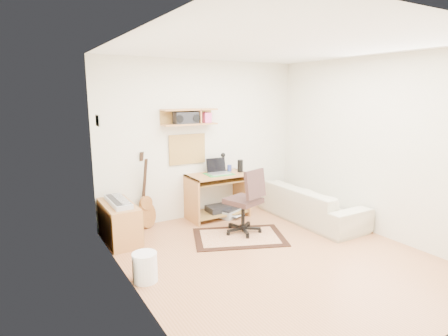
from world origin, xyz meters
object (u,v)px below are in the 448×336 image
printer (228,212)px  cabinet (119,222)px  sofa (310,198)px  desk (218,196)px  task_chair (243,201)px

printer → cabinet: bearing=160.8°
sofa → printer: bearing=52.7°
desk → sofa: (1.25, -0.89, 0.00)m
sofa → desk: bearing=54.7°
desk → sofa: 1.54m
desk → task_chair: 0.83m
desk → task_chair: bearing=-92.0°
printer → sofa: size_ratio=0.20×
cabinet → sofa: size_ratio=0.47×
cabinet → desk: bearing=5.9°
task_chair → cabinet: task_chair is taller
task_chair → cabinet: size_ratio=1.12×
sofa → cabinet: bearing=76.5°
printer → sofa: 1.39m
cabinet → sofa: 3.05m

